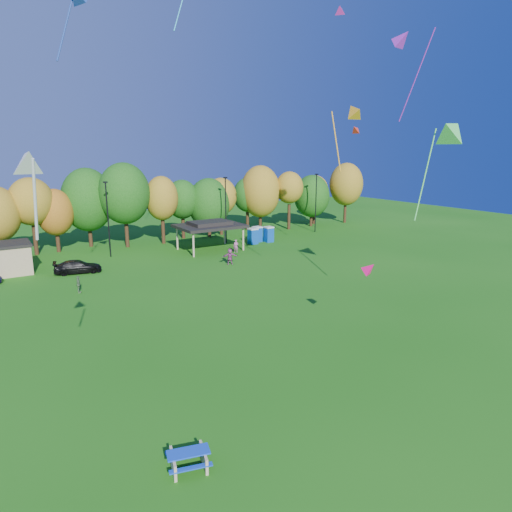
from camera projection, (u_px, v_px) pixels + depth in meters
ground at (299, 426)px, 21.54m from camera, size 160.00×160.00×0.00m
tree_line at (71, 205)px, 57.08m from camera, size 93.57×10.55×11.15m
lamp_posts at (108, 217)px, 54.36m from camera, size 64.50×0.25×9.09m
pavilion at (210, 225)px, 58.53m from camera, size 8.20×6.20×3.77m
porta_potties at (260, 235)px, 63.72m from camera, size 3.75×2.09×2.18m
picnic_table at (188, 458)px, 18.66m from camera, size 2.04×1.83×0.75m
car_d at (78, 267)px, 48.06m from camera, size 5.04×2.83×1.38m
far_person_0 at (236, 246)px, 57.66m from camera, size 0.71×0.66×1.63m
far_person_2 at (230, 256)px, 51.64m from camera, size 1.80×1.01×1.84m
far_person_3 at (78, 284)px, 41.40m from camera, size 0.56×0.99×1.59m
kite_0 at (453, 131)px, 33.40m from camera, size 4.92×2.86×7.93m
kite_3 at (353, 112)px, 34.80m from camera, size 1.64×3.36×5.50m
kite_5 at (355, 129)px, 47.14m from camera, size 1.49×1.30×1.27m
kite_6 at (370, 268)px, 30.48m from camera, size 1.40×1.55×1.25m
kite_8 at (403, 39)px, 41.49m from camera, size 2.11×5.00×8.49m
kite_10 at (341, 10)px, 36.59m from camera, size 1.57×1.53×1.27m
kite_12 at (28, 160)px, 15.78m from camera, size 1.16×2.21×3.53m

